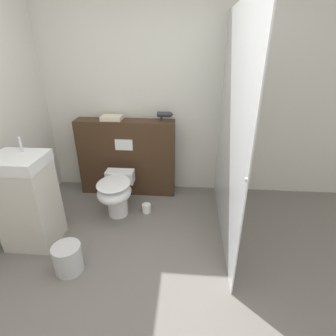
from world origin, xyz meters
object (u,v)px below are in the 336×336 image
toilet (116,192)px  hair_drier (165,115)px  waste_bin (68,258)px  sink_vanity (28,201)px

toilet → hair_drier: 1.10m
toilet → waste_bin: 0.91m
hair_drier → waste_bin: size_ratio=0.75×
waste_bin → toilet: bearing=75.6°
sink_vanity → hair_drier: 1.77m
toilet → waste_bin: (-0.22, -0.86, -0.18)m
sink_vanity → hair_drier: size_ratio=5.48×
sink_vanity → toilet: bearing=35.0°
sink_vanity → waste_bin: sink_vanity is taller
toilet → sink_vanity: sink_vanity is taller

